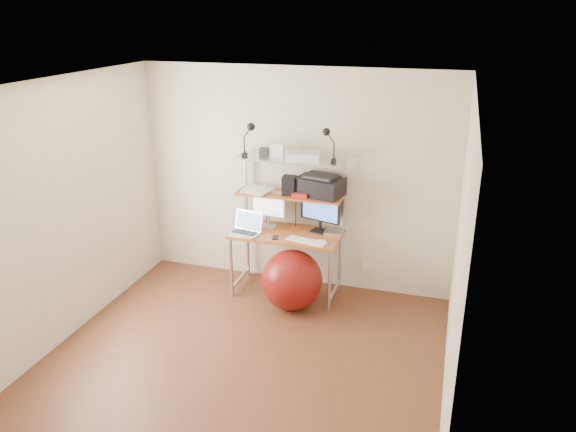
% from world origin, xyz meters
% --- Properties ---
extents(room, '(3.60, 3.60, 3.60)m').
position_xyz_m(room, '(0.00, 0.00, 1.25)').
color(room, brown).
rests_on(room, ground).
extents(computer_desk, '(1.20, 0.60, 1.57)m').
position_xyz_m(computer_desk, '(0.00, 1.50, 0.96)').
color(computer_desk, '#BB5224').
rests_on(computer_desk, ground).
extents(desktop, '(1.20, 0.60, 0.00)m').
position_xyz_m(desktop, '(0.00, 1.44, 0.74)').
color(desktop, '#BB5224').
rests_on(desktop, computer_desk).
extents(mid_shelf, '(1.18, 0.34, 0.00)m').
position_xyz_m(mid_shelf, '(0.00, 1.57, 1.15)').
color(mid_shelf, '#BB5224').
rests_on(mid_shelf, computer_desk).
extents(top_shelf, '(1.18, 0.34, 0.00)m').
position_xyz_m(top_shelf, '(0.00, 1.57, 1.55)').
color(top_shelf, '#BABBC0').
rests_on(top_shelf, computer_desk).
extents(floor, '(3.60, 3.60, 0.00)m').
position_xyz_m(floor, '(0.00, 0.00, 0.00)').
color(floor, brown).
rests_on(floor, ground).
extents(wall_outlet, '(0.08, 0.01, 0.12)m').
position_xyz_m(wall_outlet, '(0.85, 1.79, 0.30)').
color(wall_outlet, white).
rests_on(wall_outlet, room).
extents(monitor_silver, '(0.41, 0.15, 0.45)m').
position_xyz_m(monitor_silver, '(-0.25, 1.56, 0.98)').
color(monitor_silver, '#A7A7AC').
rests_on(monitor_silver, desktop).
extents(monitor_black, '(0.47, 0.19, 0.48)m').
position_xyz_m(monitor_black, '(0.34, 1.59, 0.98)').
color(monitor_black, black).
rests_on(monitor_black, desktop).
extents(laptop, '(0.38, 0.33, 0.29)m').
position_xyz_m(laptop, '(-0.42, 1.32, 0.79)').
color(laptop, silver).
rests_on(laptop, desktop).
extents(keyboard, '(0.46, 0.22, 0.01)m').
position_xyz_m(keyboard, '(0.28, 1.26, 0.75)').
color(keyboard, white).
rests_on(keyboard, desktop).
extents(mouse, '(0.09, 0.06, 0.02)m').
position_xyz_m(mouse, '(0.44, 1.28, 0.75)').
color(mouse, white).
rests_on(mouse, desktop).
extents(mac_mini, '(0.19, 0.19, 0.04)m').
position_xyz_m(mac_mini, '(0.51, 1.56, 0.76)').
color(mac_mini, silver).
rests_on(mac_mini, desktop).
extents(phone, '(0.09, 0.13, 0.01)m').
position_xyz_m(phone, '(-0.07, 1.26, 0.74)').
color(phone, black).
rests_on(phone, desktop).
extents(printer, '(0.55, 0.44, 0.23)m').
position_xyz_m(printer, '(0.33, 1.62, 1.26)').
color(printer, black).
rests_on(printer, mid_shelf).
extents(nas_cube, '(0.15, 0.15, 0.21)m').
position_xyz_m(nas_cube, '(0.00, 1.55, 1.26)').
color(nas_cube, black).
rests_on(nas_cube, mid_shelf).
extents(red_box, '(0.18, 0.13, 0.05)m').
position_xyz_m(red_box, '(0.14, 1.49, 1.17)').
color(red_box, red).
rests_on(red_box, mid_shelf).
extents(scanner, '(0.39, 0.29, 0.09)m').
position_xyz_m(scanner, '(0.15, 1.54, 1.60)').
color(scanner, white).
rests_on(scanner, top_shelf).
extents(box_white, '(0.14, 0.12, 0.15)m').
position_xyz_m(box_white, '(-0.14, 1.58, 1.62)').
color(box_white, white).
rests_on(box_white, top_shelf).
extents(box_grey, '(0.10, 0.10, 0.09)m').
position_xyz_m(box_grey, '(-0.29, 1.59, 1.60)').
color(box_grey, '#2C2B2E').
rests_on(box_grey, top_shelf).
extents(clip_lamp_left, '(0.15, 0.08, 0.38)m').
position_xyz_m(clip_lamp_left, '(-0.41, 1.47, 1.83)').
color(clip_lamp_left, black).
rests_on(clip_lamp_left, top_shelf).
extents(clip_lamp_right, '(0.15, 0.08, 0.37)m').
position_xyz_m(clip_lamp_right, '(0.43, 1.51, 1.82)').
color(clip_lamp_right, black).
rests_on(clip_lamp_right, top_shelf).
extents(exercise_ball, '(0.66, 0.66, 0.66)m').
position_xyz_m(exercise_ball, '(0.16, 1.14, 0.33)').
color(exercise_ball, maroon).
rests_on(exercise_ball, floor).
extents(paper_stack, '(0.40, 0.40, 0.02)m').
position_xyz_m(paper_stack, '(-0.38, 1.57, 1.16)').
color(paper_stack, white).
rests_on(paper_stack, mid_shelf).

